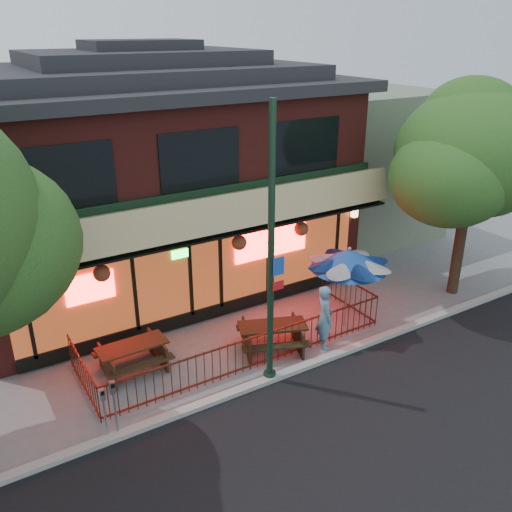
% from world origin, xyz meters
% --- Properties ---
extents(ground, '(80.00, 80.00, 0.00)m').
position_xyz_m(ground, '(0.00, 0.00, 0.00)').
color(ground, gray).
rests_on(ground, ground).
extents(curb, '(80.00, 0.25, 0.12)m').
position_xyz_m(curb, '(0.00, -0.50, 0.06)').
color(curb, '#999993').
rests_on(curb, ground).
extents(restaurant_building, '(12.96, 9.49, 8.05)m').
position_xyz_m(restaurant_building, '(0.00, 7.11, 4.13)').
color(restaurant_building, maroon).
rests_on(restaurant_building, ground).
extents(neighbor_building, '(6.00, 7.00, 6.00)m').
position_xyz_m(neighbor_building, '(9.00, 7.70, 3.00)').
color(neighbor_building, slate).
rests_on(neighbor_building, ground).
extents(patio_fence, '(8.44, 2.62, 1.00)m').
position_xyz_m(patio_fence, '(0.00, 0.50, 0.63)').
color(patio_fence, '#491C0F').
rests_on(patio_fence, ground).
extents(street_light, '(0.43, 0.32, 7.00)m').
position_xyz_m(street_light, '(0.00, -0.40, 3.15)').
color(street_light, '#163222').
rests_on(street_light, ground).
extents(street_tree_right, '(4.80, 4.80, 7.02)m').
position_xyz_m(street_tree_right, '(8.04, 0.59, 4.96)').
color(street_tree_right, '#34251A').
rests_on(street_tree_right, ground).
extents(picnic_table_left, '(1.81, 1.40, 0.77)m').
position_xyz_m(picnic_table_left, '(-2.83, 1.80, 0.50)').
color(picnic_table_left, '#3D2716').
rests_on(picnic_table_left, ground).
extents(picnic_table_right, '(2.26, 2.02, 0.80)m').
position_xyz_m(picnic_table_right, '(0.80, 0.70, 0.52)').
color(picnic_table_right, '#301F11').
rests_on(picnic_table_right, ground).
extents(patio_umbrella, '(2.24, 2.24, 2.56)m').
position_xyz_m(patio_umbrella, '(3.41, 0.70, 2.18)').
color(patio_umbrella, gray).
rests_on(patio_umbrella, ground).
extents(pedestrian, '(0.62, 0.78, 1.89)m').
position_xyz_m(pedestrian, '(2.13, 0.10, 0.94)').
color(pedestrian, '#5688AD').
rests_on(pedestrian, ground).
extents(parking_meter_near, '(0.15, 0.13, 1.43)m').
position_xyz_m(parking_meter_near, '(-4.00, -0.40, 0.97)').
color(parking_meter_near, gray).
rests_on(parking_meter_near, ground).
extents(parking_meter_far, '(0.12, 0.11, 1.32)m').
position_xyz_m(parking_meter_far, '(-4.23, -0.40, 0.89)').
color(parking_meter_far, '#A0A3A9').
rests_on(parking_meter_far, ground).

